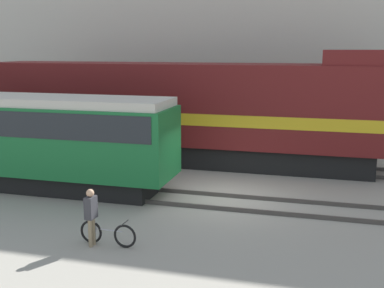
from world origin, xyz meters
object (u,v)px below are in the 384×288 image
object	(u,v)px
bicycle	(108,234)
person	(91,212)
freight_locomotive	(184,111)
streetcar	(23,135)

from	to	relation	value
bicycle	person	bearing A→B (deg)	-161.77
person	bicycle	bearing A→B (deg)	18.23
freight_locomotive	person	world-z (taller)	freight_locomotive
streetcar	person	bearing A→B (deg)	-41.46
freight_locomotive	streetcar	world-z (taller)	freight_locomotive
bicycle	freight_locomotive	bearing A→B (deg)	94.31
freight_locomotive	person	distance (m)	9.96
freight_locomotive	bicycle	size ratio (longest dim) A/B	11.06
streetcar	person	world-z (taller)	streetcar
freight_locomotive	streetcar	distance (m)	7.18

